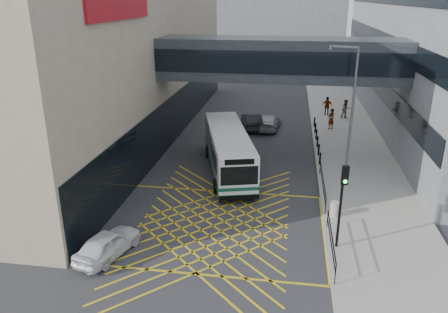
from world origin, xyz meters
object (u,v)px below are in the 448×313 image
at_px(bus, 228,150).
at_px(pedestrian_a, 331,119).
at_px(pedestrian_b, 346,109).
at_px(pedestrian_c, 327,106).
at_px(traffic_light, 342,195).
at_px(car_white, 108,243).
at_px(litter_bin, 334,209).
at_px(car_silver, 269,121).
at_px(street_lamp, 350,105).
at_px(car_dark, 252,121).

bearing_deg(bus, pedestrian_a, 39.64).
bearing_deg(pedestrian_b, pedestrian_c, 129.36).
bearing_deg(bus, pedestrian_b, 42.60).
relative_size(traffic_light, pedestrian_c, 2.32).
bearing_deg(traffic_light, car_white, -178.51).
xyz_separation_m(pedestrian_a, pedestrian_b, (1.77, 4.15, -0.03)).
relative_size(car_white, pedestrian_a, 2.12).
bearing_deg(pedestrian_a, bus, 14.56).
relative_size(litter_bin, pedestrian_b, 0.46).
xyz_separation_m(traffic_light, litter_bin, (0.12, 3.37, -2.43)).
relative_size(bus, traffic_light, 2.52).
distance_m(bus, car_white, 12.44).
xyz_separation_m(traffic_light, pedestrian_b, (2.95, 25.05, -1.91)).
height_order(car_silver, street_lamp, street_lamp).
height_order(car_white, car_dark, car_dark).
distance_m(traffic_light, pedestrian_a, 21.02).
bearing_deg(traffic_light, bus, 116.14).
xyz_separation_m(car_white, pedestrian_b, (13.97, 27.19, 0.45)).
bearing_deg(car_dark, pedestrian_a, 169.46).
height_order(traffic_light, pedestrian_a, traffic_light).
relative_size(car_white, car_silver, 0.87).
bearing_deg(traffic_light, car_dark, 97.23).
xyz_separation_m(bus, pedestrian_a, (8.02, 11.37, -0.49)).
xyz_separation_m(car_dark, litter_bin, (6.28, -17.13, -0.15)).
xyz_separation_m(street_lamp, pedestrian_c, (-0.02, 16.63, -4.04)).
distance_m(car_white, litter_bin, 12.42).
distance_m(car_dark, litter_bin, 18.25).
bearing_deg(car_dark, traffic_light, 93.04).
xyz_separation_m(car_white, traffic_light, (11.01, 2.14, 2.36)).
distance_m(street_lamp, litter_bin, 7.74).
height_order(car_silver, litter_bin, car_silver).
xyz_separation_m(car_white, litter_bin, (11.13, 5.51, -0.06)).
height_order(car_dark, pedestrian_c, pedestrian_c).
distance_m(car_silver, litter_bin, 17.91).
relative_size(pedestrian_a, pedestrian_c, 1.03).
relative_size(car_dark, pedestrian_c, 2.50).
xyz_separation_m(traffic_light, pedestrian_c, (1.19, 26.16, -1.91)).
height_order(pedestrian_a, pedestrian_b, pedestrian_a).
bearing_deg(pedestrian_a, traffic_light, 46.53).
height_order(litter_bin, pedestrian_c, pedestrian_c).
bearing_deg(bus, car_white, -124.82).
height_order(car_dark, pedestrian_a, pedestrian_a).
bearing_deg(traffic_light, car_silver, 92.93).
bearing_deg(street_lamp, traffic_light, -83.27).
relative_size(street_lamp, litter_bin, 10.07).
relative_size(bus, car_white, 2.68).
height_order(car_dark, street_lamp, street_lamp).
xyz_separation_m(car_dark, pedestrian_b, (9.11, 4.55, 0.36)).
relative_size(car_white, car_dark, 0.87).
bearing_deg(car_white, traffic_light, -152.54).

